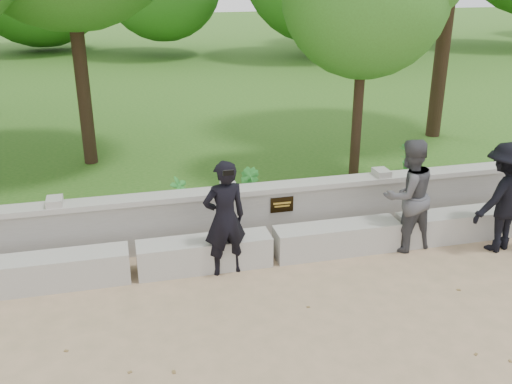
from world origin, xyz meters
TOP-DOWN VIEW (x-y plane):
  - ground at (0.00, 0.00)m, footprint 80.00×80.00m
  - lawn at (0.00, 14.00)m, footprint 40.00×22.00m
  - concrete_bench at (0.00, 1.90)m, footprint 11.90×0.45m
  - parapet_wall at (0.00, 2.60)m, footprint 12.50×0.35m
  - man_main at (-0.74, 1.72)m, footprint 0.66×0.59m
  - visitor_left at (2.05, 1.80)m, footprint 0.95×0.80m
  - visitor_mid at (3.42, 1.44)m, footprint 1.23×0.93m
  - shrub_a at (-1.17, 3.30)m, footprint 0.41×0.39m
  - shrub_b at (0.01, 3.30)m, footprint 0.47×0.48m
  - shrub_c at (3.41, 4.15)m, footprint 0.69×0.68m

SIDE VIEW (x-z plane):
  - ground at x=0.00m, z-range 0.00..0.00m
  - lawn at x=0.00m, z-range 0.00..0.25m
  - concrete_bench at x=0.00m, z-range 0.00..0.45m
  - parapet_wall at x=0.00m, z-range 0.01..0.91m
  - shrub_c at x=3.41m, z-range 0.25..0.83m
  - shrub_a at x=-1.17m, z-range 0.25..0.90m
  - shrub_b at x=0.01m, z-range 0.25..0.93m
  - man_main at x=-0.74m, z-range 0.00..1.66m
  - visitor_mid at x=3.42m, z-range 0.00..1.69m
  - visitor_left at x=2.05m, z-range 0.00..1.73m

